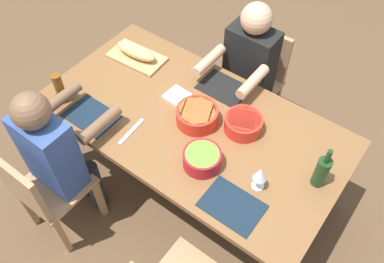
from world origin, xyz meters
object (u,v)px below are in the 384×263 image
(beer_bottle, at_px, (60,88))
(wine_glass, at_px, (260,175))
(diner_far_center, at_px, (247,69))
(chair_near_left, at_px, (43,191))
(dining_table, at_px, (192,128))
(napkin_stack, at_px, (177,96))
(serving_bowl_pasta, at_px, (243,123))
(bread_loaf, at_px, (136,51))
(serving_bowl_salad, at_px, (202,158))
(cutting_board, at_px, (137,57))
(chair_far_center, at_px, (256,76))
(wine_bottle, at_px, (322,171))
(diner_near_left, at_px, (57,151))
(serving_bowl_fruit, at_px, (197,115))

(beer_bottle, relative_size, wine_glass, 1.33)
(diner_far_center, bearing_deg, chair_near_left, -109.59)
(dining_table, height_order, napkin_stack, napkin_stack)
(chair_near_left, distance_m, serving_bowl_pasta, 1.30)
(dining_table, distance_m, bread_loaf, 0.71)
(chair_near_left, relative_size, serving_bowl_salad, 3.89)
(chair_near_left, relative_size, cutting_board, 2.12)
(dining_table, relative_size, chair_far_center, 2.25)
(dining_table, height_order, serving_bowl_pasta, serving_bowl_pasta)
(chair_near_left, distance_m, wine_bottle, 1.65)
(wine_bottle, xyz_separation_m, beer_bottle, (-1.59, -0.41, 0.00))
(diner_near_left, relative_size, bread_loaf, 3.75)
(serving_bowl_pasta, xyz_separation_m, wine_bottle, (0.53, -0.07, 0.05))
(diner_far_center, xyz_separation_m, cutting_board, (-0.66, -0.42, 0.05))
(dining_table, bearing_deg, chair_far_center, 90.00)
(serving_bowl_fruit, relative_size, wine_bottle, 0.89)
(serving_bowl_pasta, bearing_deg, bread_loaf, 173.94)
(dining_table, distance_m, serving_bowl_fruit, 0.14)
(dining_table, xyz_separation_m, wine_bottle, (0.82, 0.05, 0.18))
(chair_far_center, relative_size, wine_bottle, 2.93)
(bread_loaf, distance_m, beer_bottle, 0.60)
(chair_far_center, distance_m, diner_near_left, 1.58)
(serving_bowl_salad, xyz_separation_m, wine_bottle, (0.58, 0.28, 0.05))
(serving_bowl_fruit, relative_size, beer_bottle, 1.18)
(wine_bottle, xyz_separation_m, wine_glass, (-0.25, -0.22, 0.01))
(serving_bowl_pasta, xyz_separation_m, beer_bottle, (-1.05, -0.49, 0.05))
(diner_near_left, height_order, cutting_board, diner_near_left)
(napkin_stack, bearing_deg, bread_loaf, 164.23)
(serving_bowl_fruit, bearing_deg, dining_table, -156.82)
(wine_bottle, distance_m, wine_glass, 0.33)
(chair_far_center, xyz_separation_m, diner_far_center, (-0.00, -0.18, 0.21))
(serving_bowl_fruit, distance_m, wine_bottle, 0.79)
(bread_loaf, bearing_deg, serving_bowl_salad, -26.91)
(diner_near_left, relative_size, serving_bowl_salad, 5.49)
(serving_bowl_salad, relative_size, bread_loaf, 0.68)
(dining_table, distance_m, napkin_stack, 0.24)
(dining_table, relative_size, serving_bowl_pasta, 8.29)
(diner_far_center, height_order, napkin_stack, diner_far_center)
(chair_near_left, xyz_separation_m, cutting_board, (-0.13, 1.06, 0.27))
(serving_bowl_pasta, distance_m, wine_glass, 0.41)
(diner_near_left, bearing_deg, serving_bowl_salad, 28.63)
(cutting_board, bearing_deg, chair_near_left, -82.78)
(dining_table, bearing_deg, serving_bowl_pasta, 24.00)
(serving_bowl_salad, xyz_separation_m, serving_bowl_pasta, (0.05, 0.36, -0.00))
(wine_bottle, relative_size, wine_glass, 1.75)
(chair_near_left, bearing_deg, wine_glass, 31.29)
(diner_far_center, xyz_separation_m, serving_bowl_fruit, (0.03, -0.63, 0.10))
(serving_bowl_fruit, bearing_deg, diner_near_left, -130.09)
(dining_table, relative_size, wine_glass, 11.52)
(serving_bowl_fruit, relative_size, serving_bowl_pasta, 1.12)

